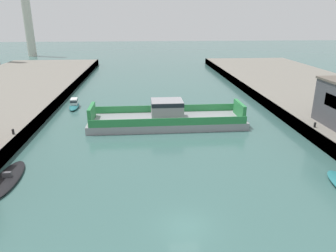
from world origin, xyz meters
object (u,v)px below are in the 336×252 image
moored_boat_near_right (74,104)px  smokestack_distant_a (26,5)px  chain_ferry (167,118)px  moored_boat_near_left (8,179)px

moored_boat_near_right → smokestack_distant_a: (-33.62, 81.54, 19.23)m
chain_ferry → moored_boat_near_right: size_ratio=4.00×
moored_boat_near_left → smokestack_distant_a: size_ratio=0.22×
smokestack_distant_a → moored_boat_near_left: bearing=-73.3°
smokestack_distant_a → moored_boat_near_right: bearing=-67.6°
moored_boat_near_right → smokestack_distant_a: bearing=112.4°
moored_boat_near_right → moored_boat_near_left: bearing=-92.3°
chain_ferry → smokestack_distant_a: 106.68m
moored_boat_near_left → moored_boat_near_right: bearing=87.7°
chain_ferry → smokestack_distant_a: size_ratio=0.62×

